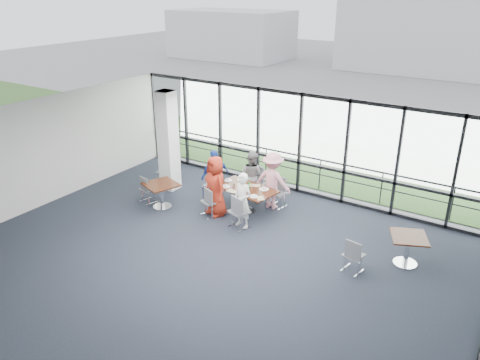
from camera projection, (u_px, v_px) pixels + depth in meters
The scene contains 40 objects.
floor at pixel (204, 264), 11.19m from camera, with size 12.00×10.00×0.02m, color #1E2430.
ceiling at pixel (199, 135), 9.94m from camera, with size 12.00×10.00×0.04m, color white.
wall_left at pixel (37, 154), 13.57m from camera, with size 0.10×10.00×3.20m, color silver.
curtain_wall_back at pixel (300, 144), 14.43m from camera, with size 12.00×0.10×3.20m, color white.
structural_column at pixel (168, 141), 14.69m from camera, with size 0.50×0.50×3.20m, color white.
apron at pixel (353, 149), 18.93m from camera, with size 80.00×70.00×0.02m, color gray.
grass_strip at pixel (333, 163), 17.37m from camera, with size 80.00×5.00×0.01m, color #3B5D26.
hangar_aux at pixel (231, 34), 41.06m from camera, with size 10.00×6.00×4.00m, color silver.
guard_rail at pixel (306, 171), 15.32m from camera, with size 0.06×0.06×12.00m, color #2D2D33.
main_table at pixel (246, 192), 13.51m from camera, with size 1.91×1.25×0.75m.
side_table_left at pixel (161, 187), 13.76m from camera, with size 1.13×1.13×0.75m.
side_table_right at pixel (408, 241), 10.93m from camera, with size 1.06×1.06×0.75m.
diner_near_left at pixel (216, 186), 13.23m from camera, with size 0.87×0.56×1.77m, color #AA2917.
diner_near_right at pixel (243, 201), 12.59m from camera, with size 0.57×0.42×1.56m, color white.
diner_far_left at pixel (252, 176), 14.26m from camera, with size 0.75×0.46×1.54m, color gray.
diner_far_right at pixel (273, 181), 13.66m from camera, with size 1.12×0.58×1.73m, color pink.
diner_end at pixel (215, 175), 14.25m from camera, with size 0.93×0.51×1.58m, color #1E3EA4.
chair_main_nl at pixel (210, 202), 13.33m from camera, with size 0.43×0.43×0.88m, color slate, non-canonical shape.
chair_main_nr at pixel (239, 212), 12.63m from camera, with size 0.48×0.48×0.97m, color slate, non-canonical shape.
chair_main_fl at pixel (257, 183), 14.44m from camera, with size 0.46×0.46×0.95m, color slate, non-canonical shape.
chair_main_fr at pixel (278, 193), 13.87m from camera, with size 0.42×0.42×0.87m, color slate, non-canonical shape.
chair_main_end at pixel (212, 185), 14.42m from camera, with size 0.42×0.42×0.86m, color slate, non-canonical shape.
chair_spare_la at pixel (148, 189), 14.16m from camera, with size 0.42×0.42×0.86m, color slate, non-canonical shape.
chair_spare_lb at pixel (163, 172), 15.52m from camera, with size 0.40×0.40×0.82m, color slate, non-canonical shape.
chair_spare_r at pixel (354, 255), 10.73m from camera, with size 0.42×0.42×0.86m, color slate, non-canonical shape.
plate_nl at pixel (226, 187), 13.52m from camera, with size 0.26×0.26×0.01m, color white.
plate_nr at pixel (253, 196), 12.90m from camera, with size 0.25×0.25×0.01m, color white.
plate_fl at pixel (241, 180), 13.99m from camera, with size 0.24×0.24×0.01m, color white.
plate_fr at pixel (264, 189), 13.35m from camera, with size 0.28×0.28×0.01m, color white.
plate_end at pixel (228, 180), 13.94m from camera, with size 0.24×0.24×0.01m, color white.
tumbler_a at pixel (234, 186), 13.45m from camera, with size 0.06×0.06×0.13m, color white.
tumbler_b at pixel (247, 190), 13.14m from camera, with size 0.07×0.07×0.15m, color white.
tumbler_c at pixel (252, 184), 13.55m from camera, with size 0.07×0.07×0.14m, color white.
tumbler_d at pixel (227, 181), 13.77m from camera, with size 0.07×0.07×0.14m, color white.
menu_a at pixel (232, 191), 13.24m from camera, with size 0.29×0.20×0.00m, color beige.
menu_b at pixel (260, 198), 12.81m from camera, with size 0.28×0.19×0.00m, color beige.
menu_c at pixel (255, 185), 13.61m from camera, with size 0.31×0.22×0.00m, color beige.
condiment_caddy at pixel (247, 187), 13.46m from camera, with size 0.10×0.07×0.04m, color black.
ketchup_bottle at pixel (245, 184), 13.46m from camera, with size 0.06×0.06×0.18m, color #A31B00.
green_bottle at pixel (249, 185), 13.36m from camera, with size 0.05×0.05×0.20m, color #20732B.
Camera 1 is at (5.91, -7.52, 6.20)m, focal length 35.00 mm.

